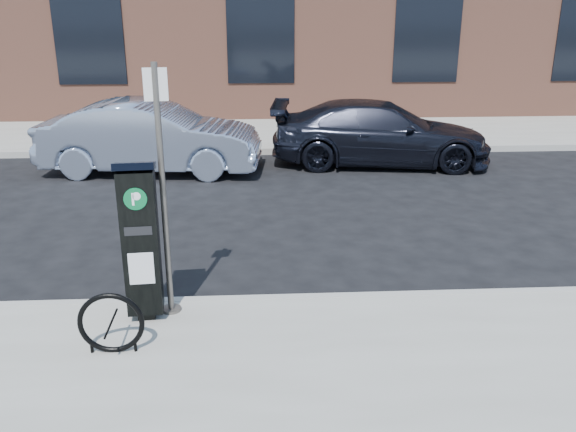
{
  "coord_description": "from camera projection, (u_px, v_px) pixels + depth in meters",
  "views": [
    {
      "loc": [
        -0.25,
        -6.76,
        3.59
      ],
      "look_at": [
        0.16,
        0.5,
        1.02
      ],
      "focal_mm": 38.0,
      "sensor_mm": 36.0,
      "label": 1
    }
  ],
  "objects": [
    {
      "name": "curb_near",
      "position": [
        277.0,
        302.0,
        7.53
      ],
      "size": [
        60.0,
        0.12,
        0.16
      ],
      "primitive_type": "cube",
      "color": "#9E9B93",
      "rests_on": "ground"
    },
    {
      "name": "curb_far",
      "position": [
        264.0,
        151.0,
        15.1
      ],
      "size": [
        60.0,
        0.12,
        0.16
      ],
      "primitive_type": "cube",
      "color": "#9E9B93",
      "rests_on": "ground"
    },
    {
      "name": "parking_kiosk",
      "position": [
        141.0,
        239.0,
        6.72
      ],
      "size": [
        0.46,
        0.41,
        1.87
      ],
      "rotation": [
        0.0,
        0.0,
        0.09
      ],
      "color": "black",
      "rests_on": "sidewalk_near"
    },
    {
      "name": "car_silver",
      "position": [
        151.0,
        137.0,
        13.32
      ],
      "size": [
        4.88,
        2.08,
        1.56
      ],
      "primitive_type": "imported",
      "rotation": [
        0.0,
        0.0,
        1.48
      ],
      "color": "#94A2BD",
      "rests_on": "ground"
    },
    {
      "name": "bike_rack",
      "position": [
        111.0,
        323.0,
        6.22
      ],
      "size": [
        0.68,
        0.06,
        0.68
      ],
      "rotation": [
        0.0,
        0.0,
        0.01
      ],
      "color": "black",
      "rests_on": "sidewalk_near"
    },
    {
      "name": "ground",
      "position": [
        277.0,
        307.0,
        7.57
      ],
      "size": [
        120.0,
        120.0,
        0.0
      ],
      "primitive_type": "plane",
      "color": "black",
      "rests_on": "ground"
    },
    {
      "name": "sidewalk_far",
      "position": [
        261.0,
        111.0,
        20.73
      ],
      "size": [
        60.0,
        12.0,
        0.15
      ],
      "primitive_type": "cube",
      "color": "gray",
      "rests_on": "ground"
    },
    {
      "name": "car_dark",
      "position": [
        380.0,
        133.0,
        14.04
      ],
      "size": [
        5.19,
        2.59,
        1.45
      ],
      "primitive_type": "imported",
      "rotation": [
        0.0,
        0.0,
        1.45
      ],
      "color": "black",
      "rests_on": "ground"
    },
    {
      "name": "sign_pole",
      "position": [
        163.0,
        196.0,
        6.7
      ],
      "size": [
        0.25,
        0.23,
        2.85
      ],
      "rotation": [
        0.0,
        0.0,
        0.09
      ],
      "color": "#514D47",
      "rests_on": "sidewalk_near"
    }
  ]
}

